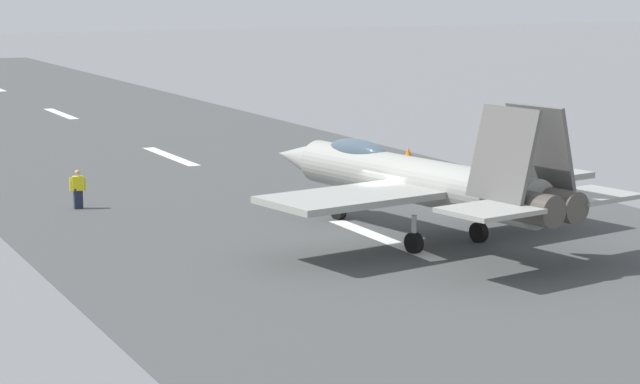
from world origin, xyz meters
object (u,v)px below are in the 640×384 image
at_px(fighter_jet, 418,179).
at_px(marker_cone_far, 408,152).
at_px(marker_cone_mid, 586,196).
at_px(crew_person, 78,190).

bearing_deg(fighter_jet, marker_cone_far, -29.26).
bearing_deg(marker_cone_mid, fighter_jet, 108.28).
distance_m(fighter_jet, crew_person, 15.53).
height_order(crew_person, marker_cone_mid, crew_person).
relative_size(crew_person, marker_cone_far, 3.11).
height_order(crew_person, marker_cone_far, crew_person).
xyz_separation_m(crew_person, marker_cone_far, (7.40, -20.70, -0.58)).
distance_m(fighter_jet, marker_cone_mid, 11.56).
height_order(fighter_jet, marker_cone_far, fighter_jet).
relative_size(crew_person, marker_cone_mid, 3.11).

